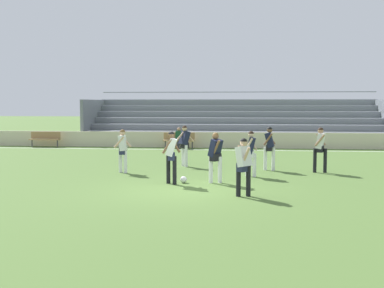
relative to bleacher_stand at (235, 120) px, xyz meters
The scene contains 16 objects.
ground_plane 17.72m from the bleacher_stand, 93.62° to the right, with size 160.00×160.00×0.00m, color #4C6B30.
field_line_sideline 5.26m from the bleacher_stand, 102.77° to the right, with size 44.00×0.12×0.01m, color white.
sideline_wall 3.89m from the bleacher_stand, 107.29° to the right, with size 48.00×0.16×0.91m, color beige.
bleacher_stand is the anchor object (origin of this frame).
bench_near_bin 11.88m from the bleacher_stand, 159.43° to the right, with size 1.80×0.40×0.90m.
bench_centre_sideline 5.27m from the bleacher_stand, 126.60° to the right, with size 1.80×0.40×0.90m.
spectator_seated 5.33m from the bleacher_stand, 125.85° to the right, with size 0.36×0.42×1.21m.
player_white_challenging 16.61m from the bleacher_stand, 95.69° to the right, with size 0.56×0.45×1.70m.
player_dark_deep_cover 16.16m from the bleacher_stand, 90.92° to the right, with size 0.51×0.65×1.64m.
player_dark_on_ball 13.05m from the bleacher_stand, 82.84° to the right, with size 0.50×0.52×1.68m.
player_dark_trailing_run 12.27m from the bleacher_stand, 98.30° to the right, with size 0.77×0.53×1.68m.
player_white_dropping_back 13.81m from the bleacher_stand, 75.42° to the right, with size 0.50×0.61×1.69m.
player_white_wide_right 14.72m from the bleacher_stand, 105.07° to the right, with size 0.58×0.45×1.62m.
player_white_pressing_high 18.39m from the bleacher_stand, 87.95° to the right, with size 0.50×0.64×1.62m.
player_dark_wide_left 14.66m from the bleacher_stand, 86.49° to the right, with size 0.48×0.46×1.61m.
soccer_ball 16.39m from the bleacher_stand, 94.51° to the right, with size 0.22×0.22×0.22m, color white.
Camera 1 is at (1.81, -14.25, 2.58)m, focal length 45.77 mm.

